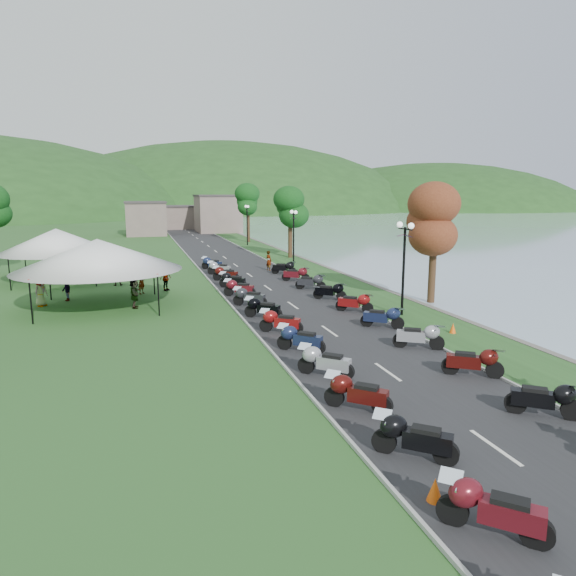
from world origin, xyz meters
TOP-DOWN VIEW (x-y plane):
  - road at (0.00, 40.00)m, footprint 7.00×120.00m
  - hills_backdrop at (0.00, 200.00)m, footprint 360.00×120.00m
  - far_building at (-2.00, 85.00)m, footprint 18.00×16.00m
  - moto_row_left at (-2.40, 17.84)m, footprint 2.60×42.12m
  - moto_row_right at (2.71, 15.82)m, footprint 2.60×37.79m
  - vendor_tent_main at (-10.85, 24.78)m, footprint 6.27×6.27m
  - vendor_tent_side at (-14.35, 34.92)m, footprint 5.52×5.52m
  - tree_lakeside at (8.37, 20.53)m, footprint 2.83×2.83m
  - pedestrian_a at (-8.51, 28.33)m, footprint 0.71×0.75m
  - pedestrian_b at (-10.21, 32.11)m, footprint 0.81×0.45m
  - pedestrian_c at (-13.01, 27.30)m, footprint 0.83×1.08m
  - traffic_cone_near at (-2.85, 2.36)m, footprint 0.35×0.35m

SIDE VIEW (x-z plane):
  - hills_backdrop at x=0.00m, z-range -38.00..38.00m
  - pedestrian_a at x=-8.51m, z-range -0.83..0.83m
  - pedestrian_b at x=-10.21m, z-range -0.82..0.82m
  - pedestrian_c at x=-13.01m, z-range -0.77..0.77m
  - road at x=0.00m, z-range 0.00..0.02m
  - traffic_cone_near at x=-2.85m, z-range 0.00..0.55m
  - moto_row_left at x=-2.40m, z-range 0.00..1.10m
  - moto_row_right at x=2.71m, z-range 0.00..1.10m
  - vendor_tent_main at x=-10.85m, z-range 0.00..4.00m
  - vendor_tent_side at x=-14.35m, z-range 0.00..4.00m
  - far_building at x=-2.00m, z-range 0.00..5.00m
  - tree_lakeside at x=8.37m, z-range 0.00..7.85m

